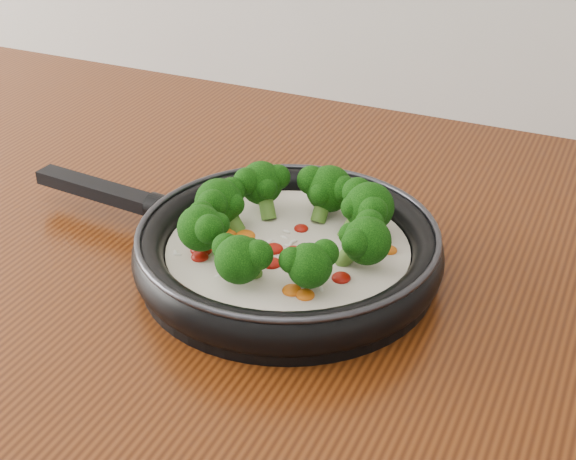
% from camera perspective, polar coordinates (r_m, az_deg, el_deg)
% --- Properties ---
extents(skillet, '(0.48, 0.33, 0.09)m').
position_cam_1_polar(skillet, '(0.80, -0.16, -1.04)').
color(skillet, black).
rests_on(skillet, counter).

